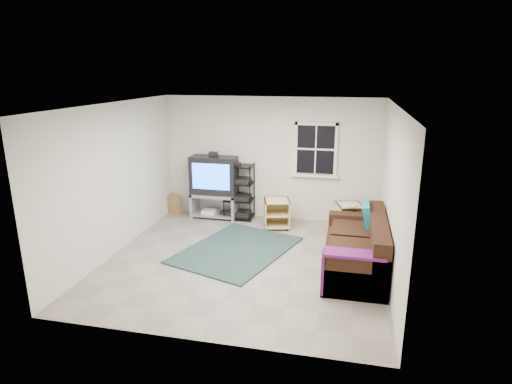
% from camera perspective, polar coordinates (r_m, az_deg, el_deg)
% --- Properties ---
extents(room, '(4.60, 4.62, 4.60)m').
position_cam_1_polar(room, '(8.91, 7.94, 5.20)').
color(room, gray).
rests_on(room, ground).
extents(tv_unit, '(0.99, 0.50, 1.46)m').
position_cam_1_polar(tv_unit, '(9.24, -5.59, 1.35)').
color(tv_unit, gray).
rests_on(tv_unit, ground).
extents(av_rack, '(0.61, 0.45, 1.23)m').
position_cam_1_polar(av_rack, '(9.19, -2.27, -0.39)').
color(av_rack, black).
rests_on(av_rack, ground).
extents(side_table_left, '(0.61, 0.61, 0.59)m').
position_cam_1_polar(side_table_left, '(8.77, 2.76, -2.70)').
color(side_table_left, '#D9BE85').
rests_on(side_table_left, ground).
extents(side_table_right, '(0.60, 0.60, 0.56)m').
position_cam_1_polar(side_table_right, '(8.86, 12.17, -2.89)').
color(side_table_right, '#D9BE85').
rests_on(side_table_right, ground).
extents(sofa, '(0.93, 2.10, 0.96)m').
position_cam_1_polar(sofa, '(7.10, 13.39, -7.54)').
color(sofa, black).
rests_on(sofa, ground).
extents(shag_rug, '(2.22, 2.60, 0.03)m').
position_cam_1_polar(shag_rug, '(7.74, -2.60, -7.69)').
color(shag_rug, black).
rests_on(shag_rug, ground).
extents(paper_bag, '(0.33, 0.28, 0.41)m').
position_cam_1_polar(paper_bag, '(9.80, -10.87, -1.64)').
color(paper_bag, olive).
rests_on(paper_bag, ground).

